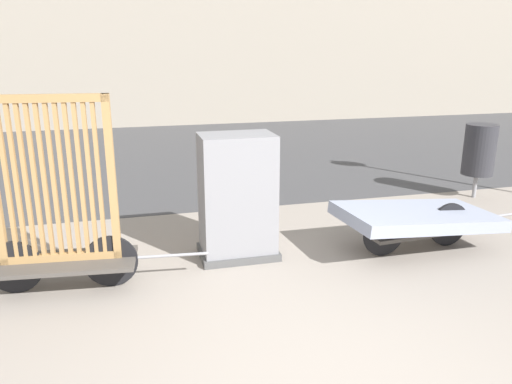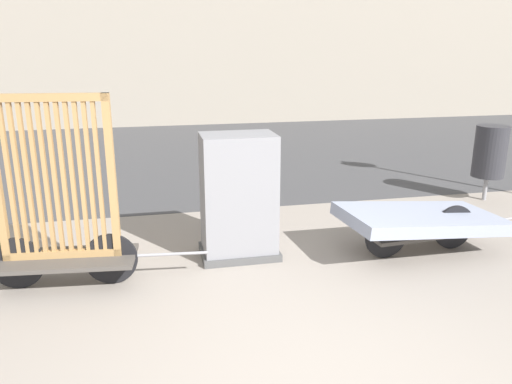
% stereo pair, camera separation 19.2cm
% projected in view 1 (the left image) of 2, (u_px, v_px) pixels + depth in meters
% --- Properties ---
extents(road_strip, '(56.00, 8.18, 0.01)m').
position_uv_depth(road_strip, '(186.00, 153.00, 10.90)').
color(road_strip, '#424244').
rests_on(road_strip, ground_plane).
extents(bike_cart_with_bedframe, '(2.06, 0.70, 1.85)m').
position_uv_depth(bike_cart_with_bedframe, '(59.00, 221.00, 4.60)').
color(bike_cart_with_bedframe, '#4C4742').
rests_on(bike_cart_with_bedframe, ground_plane).
extents(bike_cart_with_mattress, '(2.31, 1.06, 0.55)m').
position_uv_depth(bike_cart_with_mattress, '(418.00, 218.00, 5.61)').
color(bike_cart_with_mattress, '#4C4742').
rests_on(bike_cart_with_mattress, ground_plane).
extents(utility_cabinet, '(0.84, 0.59, 1.36)m').
position_uv_depth(utility_cabinet, '(237.00, 201.00, 5.39)').
color(utility_cabinet, '#4C4C4C').
rests_on(utility_cabinet, ground_plane).
extents(trash_bin, '(0.46, 0.46, 1.13)m').
position_uv_depth(trash_bin, '(479.00, 150.00, 7.51)').
color(trash_bin, gray).
rests_on(trash_bin, ground_plane).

